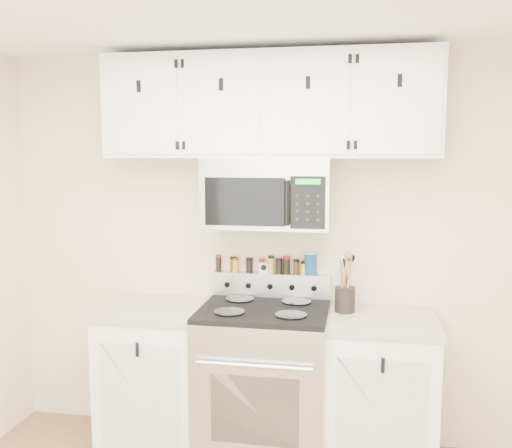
% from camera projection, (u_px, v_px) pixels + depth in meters
% --- Properties ---
extents(back_wall, '(3.50, 0.01, 2.50)m').
position_uv_depth(back_wall, '(272.00, 249.00, 3.69)').
color(back_wall, beige).
rests_on(back_wall, floor).
extents(range, '(0.76, 0.65, 1.10)m').
position_uv_depth(range, '(264.00, 381.00, 3.47)').
color(range, '#B7B7BA').
rests_on(range, floor).
extents(base_cabinet_left, '(0.64, 0.62, 0.92)m').
position_uv_depth(base_cabinet_left, '(158.00, 376.00, 3.62)').
color(base_cabinet_left, white).
rests_on(base_cabinet_left, floor).
extents(base_cabinet_right, '(0.64, 0.62, 0.92)m').
position_uv_depth(base_cabinet_right, '(379.00, 392.00, 3.38)').
color(base_cabinet_right, white).
rests_on(base_cabinet_right, floor).
extents(microwave, '(0.76, 0.44, 0.42)m').
position_uv_depth(microwave, '(268.00, 193.00, 3.45)').
color(microwave, '#9E9EA3').
rests_on(microwave, back_wall).
extents(upper_cabinets, '(2.00, 0.35, 0.62)m').
position_uv_depth(upper_cabinets, '(269.00, 106.00, 3.41)').
color(upper_cabinets, white).
rests_on(upper_cabinets, back_wall).
extents(utensil_crock, '(0.12, 0.12, 0.35)m').
position_uv_depth(utensil_crock, '(345.00, 297.00, 3.42)').
color(utensil_crock, black).
rests_on(utensil_crock, base_cabinet_right).
extents(kitchen_timer, '(0.06, 0.05, 0.07)m').
position_uv_depth(kitchen_timer, '(264.00, 268.00, 3.68)').
color(kitchen_timer, silver).
rests_on(kitchen_timer, range).
extents(salt_canister, '(0.08, 0.08, 0.15)m').
position_uv_depth(salt_canister, '(310.00, 263.00, 3.62)').
color(salt_canister, navy).
rests_on(salt_canister, range).
extents(spice_jar_0, '(0.04, 0.04, 0.11)m').
position_uv_depth(spice_jar_0, '(218.00, 263.00, 3.73)').
color(spice_jar_0, black).
rests_on(spice_jar_0, range).
extents(spice_jar_1, '(0.04, 0.04, 0.10)m').
position_uv_depth(spice_jar_1, '(233.00, 264.00, 3.71)').
color(spice_jar_1, '#473011').
rests_on(spice_jar_1, range).
extents(spice_jar_2, '(0.04, 0.04, 0.10)m').
position_uv_depth(spice_jar_2, '(235.00, 265.00, 3.71)').
color(spice_jar_2, gold).
rests_on(spice_jar_2, range).
extents(spice_jar_3, '(0.04, 0.04, 0.10)m').
position_uv_depth(spice_jar_3, '(249.00, 265.00, 3.69)').
color(spice_jar_3, black).
rests_on(spice_jar_3, range).
extents(spice_jar_4, '(0.04, 0.04, 0.09)m').
position_uv_depth(spice_jar_4, '(262.00, 266.00, 3.68)').
color(spice_jar_4, '#3C220E').
rests_on(spice_jar_4, range).
extents(spice_jar_5, '(0.04, 0.04, 0.11)m').
position_uv_depth(spice_jar_5, '(271.00, 264.00, 3.66)').
color(spice_jar_5, gold).
rests_on(spice_jar_5, range).
extents(spice_jar_6, '(0.04, 0.04, 0.09)m').
position_uv_depth(spice_jar_6, '(279.00, 267.00, 3.66)').
color(spice_jar_6, yellow).
rests_on(spice_jar_6, range).
extents(spice_jar_7, '(0.05, 0.05, 0.10)m').
position_uv_depth(spice_jar_7, '(279.00, 266.00, 3.66)').
color(spice_jar_7, black).
rests_on(spice_jar_7, range).
extents(spice_jar_8, '(0.05, 0.05, 0.11)m').
position_uv_depth(spice_jar_8, '(287.00, 265.00, 3.65)').
color(spice_jar_8, black).
rests_on(spice_jar_8, range).
extents(spice_jar_9, '(0.04, 0.04, 0.10)m').
position_uv_depth(spice_jar_9, '(296.00, 267.00, 3.64)').
color(spice_jar_9, '#432810').
rests_on(spice_jar_9, range).
extents(spice_jar_10, '(0.04, 0.04, 0.09)m').
position_uv_depth(spice_jar_10, '(304.00, 268.00, 3.63)').
color(spice_jar_10, yellow).
rests_on(spice_jar_10, range).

